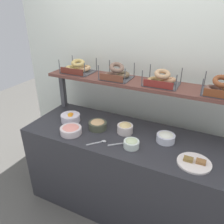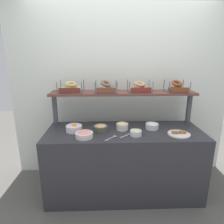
% 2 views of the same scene
% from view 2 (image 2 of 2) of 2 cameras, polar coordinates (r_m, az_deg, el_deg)
% --- Properties ---
extents(ground_plane, '(8.00, 8.00, 0.00)m').
position_cam_2_polar(ground_plane, '(2.82, 3.28, -21.66)').
color(ground_plane, '#595651').
extents(back_wall, '(3.09, 0.06, 2.40)m').
position_cam_2_polar(back_wall, '(2.83, 2.66, 5.32)').
color(back_wall, white).
rests_on(back_wall, ground_plane).
extents(deli_counter, '(1.89, 0.70, 0.85)m').
position_cam_2_polar(deli_counter, '(2.59, 3.43, -14.20)').
color(deli_counter, '#2D2D33').
rests_on(deli_counter, ground_plane).
extents(shelf_riser_left, '(0.05, 0.05, 0.40)m').
position_cam_2_polar(shelf_riser_left, '(2.67, -16.20, 0.69)').
color(shelf_riser_left, '#4C4C51').
rests_on(shelf_riser_left, deli_counter).
extents(shelf_riser_right, '(0.05, 0.05, 0.40)m').
position_cam_2_polar(shelf_riser_right, '(2.81, 21.38, 1.01)').
color(shelf_riser_right, '#4C4C51').
rests_on(shelf_riser_right, deli_counter).
extents(upper_shelf, '(1.85, 0.32, 0.03)m').
position_cam_2_polar(upper_shelf, '(2.55, 3.19, 5.58)').
color(upper_shelf, brown).
rests_on(upper_shelf, shelf_riser_left).
extents(bowl_fruit_salad, '(0.19, 0.19, 0.09)m').
position_cam_2_polar(bowl_fruit_salad, '(2.41, -10.95, -4.60)').
color(bowl_fruit_salad, white).
rests_on(bowl_fruit_salad, deli_counter).
extents(bowl_scallion_spread, '(0.13, 0.13, 0.08)m').
position_cam_2_polar(bowl_scallion_spread, '(2.26, 6.91, -5.88)').
color(bowl_scallion_spread, white).
rests_on(bowl_scallion_spread, deli_counter).
extents(bowl_cream_cheese, '(0.16, 0.16, 0.08)m').
position_cam_2_polar(bowl_cream_cheese, '(2.49, 11.53, -3.86)').
color(bowl_cream_cheese, white).
rests_on(bowl_cream_cheese, deli_counter).
extents(bowl_egg_salad, '(0.14, 0.14, 0.10)m').
position_cam_2_polar(bowl_egg_salad, '(2.41, 2.98, -4.02)').
color(bowl_egg_salad, white).
rests_on(bowl_egg_salad, deli_counter).
extents(bowl_lox_spread, '(0.20, 0.20, 0.08)m').
position_cam_2_polar(bowl_lox_spread, '(2.21, -8.06, -6.45)').
color(bowl_lox_spread, silver).
rests_on(bowl_lox_spread, deli_counter).
extents(bowl_hummus, '(0.17, 0.17, 0.09)m').
position_cam_2_polar(bowl_hummus, '(2.36, -3.30, -4.61)').
color(bowl_hummus, '#4C503D').
rests_on(bowl_hummus, deli_counter).
extents(serving_plate_white, '(0.25, 0.25, 0.04)m').
position_cam_2_polar(serving_plate_white, '(2.40, 18.82, -6.00)').
color(serving_plate_white, white).
rests_on(serving_plate_white, deli_counter).
extents(serving_spoon_near_plate, '(0.14, 0.14, 0.01)m').
position_cam_2_polar(serving_spoon_near_plate, '(2.19, 0.12, -7.37)').
color(serving_spoon_near_plate, '#B7B7BC').
rests_on(serving_spoon_near_plate, deli_counter).
extents(serving_spoon_by_edge, '(0.15, 0.12, 0.01)m').
position_cam_2_polar(serving_spoon_by_edge, '(2.26, 4.58, -6.63)').
color(serving_spoon_by_edge, '#B7B7BC').
rests_on(serving_spoon_by_edge, deli_counter).
extents(bagel_basket_plain, '(0.31, 0.26, 0.14)m').
position_cam_2_polar(bagel_basket_plain, '(2.57, -11.86, 6.76)').
color(bagel_basket_plain, '#4C4C51').
rests_on(bagel_basket_plain, upper_shelf).
extents(bagel_basket_poppy, '(0.28, 0.25, 0.15)m').
position_cam_2_polar(bagel_basket_poppy, '(2.51, -1.77, 6.90)').
color(bagel_basket_poppy, '#4C4C51').
rests_on(bagel_basket_poppy, upper_shelf).
extents(bagel_basket_sesame, '(0.30, 0.26, 0.14)m').
position_cam_2_polar(bagel_basket_sesame, '(2.56, 7.99, 6.92)').
color(bagel_basket_sesame, '#4C4C51').
rests_on(bagel_basket_sesame, upper_shelf).
extents(bagel_basket_cinnamon_raisin, '(0.27, 0.26, 0.15)m').
position_cam_2_polar(bagel_basket_cinnamon_raisin, '(2.67, 18.16, 6.70)').
color(bagel_basket_cinnamon_raisin, '#4C4C51').
rests_on(bagel_basket_cinnamon_raisin, upper_shelf).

